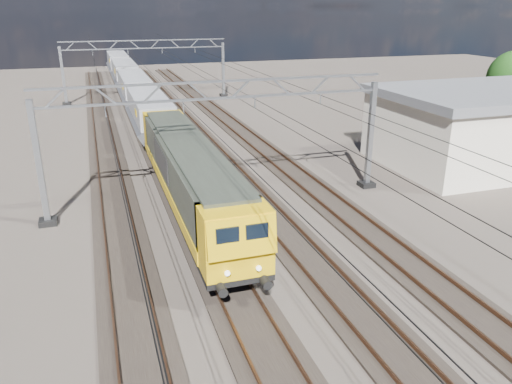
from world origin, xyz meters
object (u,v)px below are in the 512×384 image
object	(u,v)px
hopper_wagon_mid	(134,88)
industrial_shed	(507,124)
catenary_gantry_far	(146,68)
hopper_wagon_third	(125,73)
catenary_gantry_mid	(221,139)
locomotive	(189,173)
hopper_wagon_lead	(150,113)
hopper_wagon_fourth	(118,63)

from	to	relation	value
hopper_wagon_mid	industrial_shed	distance (m)	37.79
catenary_gantry_far	hopper_wagon_third	xyz separation A→B (m)	(-2.00, 9.38, -1.67)
catenary_gantry_mid	locomotive	world-z (taller)	catenary_gantry_mid
industrial_shed	catenary_gantry_mid	bearing A→B (deg)	-174.81
industrial_shed	hopper_wagon_lead	bearing A→B (deg)	148.03
catenary_gantry_mid	hopper_wagon_mid	bearing A→B (deg)	93.67
hopper_wagon_lead	locomotive	bearing A→B (deg)	-90.00
hopper_wagon_fourth	industrial_shed	xyz separation A→B (m)	(24.00, -57.58, 0.49)
catenary_gantry_far	locomotive	xyz separation A→B (m)	(-2.00, -36.71, -1.58)
locomotive	hopper_wagon_mid	xyz separation A→B (m)	(-0.00, 31.90, -0.09)
catenary_gantry_mid	catenary_gantry_far	world-z (taller)	same
hopper_wagon_third	hopper_wagon_fourth	world-z (taller)	same
hopper_wagon_mid	hopper_wagon_third	xyz separation A→B (m)	(0.00, 14.20, 0.00)
locomotive	hopper_wagon_mid	size ratio (longest dim) A/B	1.62
hopper_wagon_fourth	industrial_shed	distance (m)	62.39
locomotive	hopper_wagon_third	xyz separation A→B (m)	(-0.00, 46.10, -0.09)
locomotive	industrial_shed	bearing A→B (deg)	6.45
hopper_wagon_third	hopper_wagon_fourth	size ratio (longest dim) A/B	1.00
locomotive	hopper_wagon_lead	bearing A→B (deg)	90.00
hopper_wagon_lead	hopper_wagon_third	size ratio (longest dim) A/B	1.00
hopper_wagon_mid	industrial_shed	bearing A→B (deg)	-50.56
hopper_wagon_mid	catenary_gantry_mid	bearing A→B (deg)	-86.33
catenary_gantry_mid	industrial_shed	size ratio (longest dim) A/B	1.07
hopper_wagon_third	industrial_shed	size ratio (longest dim) A/B	0.70
catenary_gantry_far	hopper_wagon_lead	distance (m)	19.20
hopper_wagon_lead	hopper_wagon_fourth	xyz separation A→B (m)	(0.00, 42.60, 0.00)
catenary_gantry_mid	hopper_wagon_fourth	distance (m)	59.64
hopper_wagon_lead	hopper_wagon_third	world-z (taller)	same
locomotive	hopper_wagon_lead	world-z (taller)	locomotive
catenary_gantry_mid	hopper_wagon_third	bearing A→B (deg)	92.52
hopper_wagon_third	industrial_shed	bearing A→B (deg)	-61.05
catenary_gantry_mid	hopper_wagon_lead	size ratio (longest dim) A/B	1.53
hopper_wagon_fourth	hopper_wagon_third	bearing A→B (deg)	-90.00
hopper_wagon_lead	hopper_wagon_mid	xyz separation A→B (m)	(0.00, 14.20, 0.00)
hopper_wagon_lead	hopper_wagon_mid	world-z (taller)	same
hopper_wagon_lead	hopper_wagon_fourth	bearing A→B (deg)	90.00
hopper_wagon_third	catenary_gantry_mid	bearing A→B (deg)	-87.48
locomotive	hopper_wagon_fourth	xyz separation A→B (m)	(-0.00, 60.30, -0.09)
locomotive	hopper_wagon_lead	size ratio (longest dim) A/B	1.62
hopper_wagon_fourth	industrial_shed	size ratio (longest dim) A/B	0.70
hopper_wagon_mid	hopper_wagon_fourth	xyz separation A→B (m)	(0.00, 28.40, 0.00)
locomotive	hopper_wagon_mid	bearing A→B (deg)	90.00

